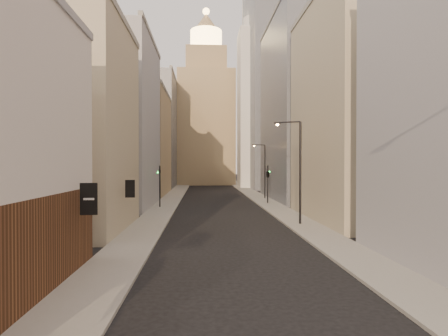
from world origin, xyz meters
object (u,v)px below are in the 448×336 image
at_px(traffic_light_right, 268,174).
at_px(streetlamp_mid, 298,166).
at_px(white_tower, 257,103).
at_px(streetlamp_far, 264,168).
at_px(traffic_light_left, 160,177).
at_px(clock_tower, 206,115).

bearing_deg(traffic_light_right, streetlamp_mid, 80.94).
distance_m(white_tower, traffic_light_right, 37.28).
xyz_separation_m(white_tower, streetlamp_mid, (-3.92, -50.47, -13.55)).
height_order(streetlamp_far, traffic_light_left, streetlamp_far).
distance_m(clock_tower, streetlamp_mid, 66.07).
xyz_separation_m(clock_tower, traffic_light_right, (7.42, -48.08, -13.70)).
bearing_deg(white_tower, traffic_light_left, -114.39).
relative_size(white_tower, traffic_light_right, 8.30).
height_order(white_tower, traffic_light_left, white_tower).
relative_size(streetlamp_mid, traffic_light_right, 1.77).
xyz_separation_m(white_tower, streetlamp_far, (-3.03, -27.52, -14.03)).
distance_m(clock_tower, traffic_light_left, 53.67).
relative_size(streetlamp_far, traffic_light_right, 1.60).
bearing_deg(traffic_light_left, streetlamp_far, -167.99).
xyz_separation_m(white_tower, traffic_light_right, (-3.58, -34.08, -14.67)).
bearing_deg(streetlamp_far, streetlamp_mid, -111.32).
relative_size(white_tower, traffic_light_left, 8.30).
height_order(white_tower, streetlamp_mid, white_tower).
bearing_deg(streetlamp_far, white_tower, 64.61).
distance_m(clock_tower, streetlamp_far, 44.24).
bearing_deg(streetlamp_far, clock_tower, 81.76).
bearing_deg(streetlamp_mid, clock_tower, 118.76).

